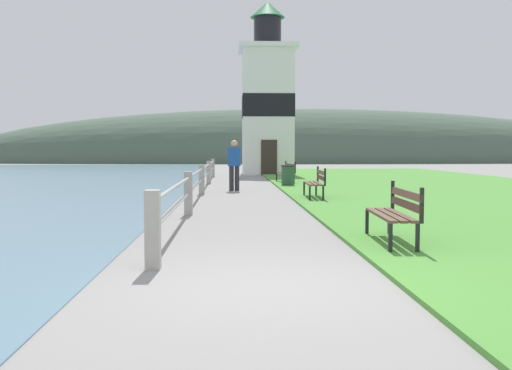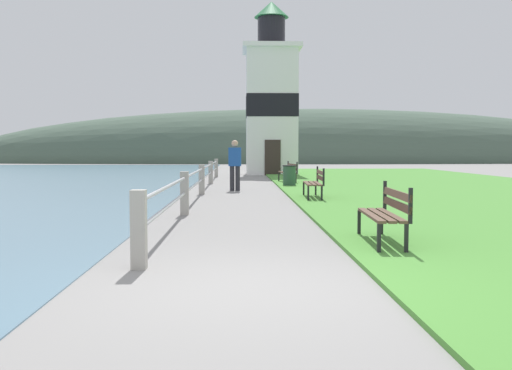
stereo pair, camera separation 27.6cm
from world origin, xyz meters
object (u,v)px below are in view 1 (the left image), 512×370
at_px(park_bench_midway, 316,181).
at_px(lighthouse, 267,101).
at_px(park_bench_near, 396,210).
at_px(person_strolling, 234,163).
at_px(trash_bin, 288,176).
at_px(park_bench_far, 287,171).

distance_m(park_bench_midway, lighthouse, 17.49).
xyz_separation_m(park_bench_near, lighthouse, (-0.35, 25.11, 3.74)).
relative_size(lighthouse, person_strolling, 5.62).
bearing_deg(trash_bin, park_bench_far, 85.28).
bearing_deg(park_bench_near, person_strolling, -75.49).
bearing_deg(park_bench_far, trash_bin, 77.71).
bearing_deg(lighthouse, trash_bin, -89.59).
bearing_deg(park_bench_midway, trash_bin, -84.88).
distance_m(lighthouse, trash_bin, 12.01).
relative_size(park_bench_near, park_bench_far, 0.98).
distance_m(park_bench_midway, person_strolling, 4.32).
distance_m(park_bench_near, person_strolling, 11.86).
height_order(lighthouse, person_strolling, lighthouse).
xyz_separation_m(park_bench_near, trash_bin, (-0.26, 13.74, -0.11)).
relative_size(park_bench_midway, trash_bin, 2.30).
relative_size(park_bench_near, person_strolling, 1.00).
bearing_deg(trash_bin, park_bench_near, -88.90).
bearing_deg(trash_bin, park_bench_midway, -87.42).
height_order(park_bench_far, person_strolling, person_strolling).
bearing_deg(park_bench_far, park_bench_near, 82.72).
relative_size(park_bench_far, trash_bin, 2.16).
distance_m(park_bench_near, trash_bin, 13.74).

